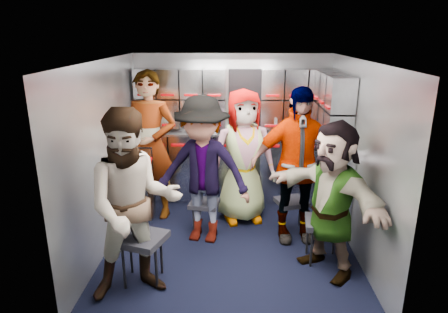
{
  "coord_description": "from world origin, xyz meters",
  "views": [
    {
      "loc": [
        0.05,
        -4.21,
        2.39
      ],
      "look_at": [
        -0.08,
        0.35,
        0.95
      ],
      "focal_mm": 32.0,
      "sensor_mm": 36.0,
      "label": 1
    }
  ],
  "objects_px": {
    "jump_seat_mid_right": "(291,203)",
    "attendant_arc_a": "(134,206)",
    "attendant_arc_b": "(203,171)",
    "attendant_arc_c": "(243,157)",
    "attendant_arc_d": "(296,166)",
    "jump_seat_center": "(242,183)",
    "attendant_arc_e": "(331,199)",
    "jump_seat_near_left": "(142,241)",
    "jump_seat_mid_left": "(204,205)",
    "attendant_standing": "(150,146)",
    "jump_seat_near_right": "(325,225)"
  },
  "relations": [
    {
      "from": "jump_seat_mid_right",
      "to": "attendant_arc_a",
      "type": "xyz_separation_m",
      "value": [
        -1.6,
        -1.3,
        0.53
      ]
    },
    {
      "from": "jump_seat_mid_right",
      "to": "attendant_arc_b",
      "type": "bearing_deg",
      "value": -166.9
    },
    {
      "from": "attendant_arc_c",
      "to": "attendant_arc_d",
      "type": "relative_size",
      "value": 0.94
    },
    {
      "from": "jump_seat_center",
      "to": "attendant_arc_e",
      "type": "relative_size",
      "value": 0.32
    },
    {
      "from": "jump_seat_near_left",
      "to": "jump_seat_mid_left",
      "type": "distance_m",
      "value": 1.18
    },
    {
      "from": "attendant_standing",
      "to": "jump_seat_near_right",
      "type": "bearing_deg",
      "value": -17.41
    },
    {
      "from": "attendant_arc_e",
      "to": "attendant_arc_d",
      "type": "bearing_deg",
      "value": 165.41
    },
    {
      "from": "jump_seat_near_left",
      "to": "jump_seat_mid_right",
      "type": "bearing_deg",
      "value": 34.95
    },
    {
      "from": "attendant_arc_d",
      "to": "jump_seat_mid_right",
      "type": "bearing_deg",
      "value": 83.71
    },
    {
      "from": "attendant_standing",
      "to": "jump_seat_mid_left",
      "type": "bearing_deg",
      "value": -22.46
    },
    {
      "from": "jump_seat_near_right",
      "to": "attendant_arc_c",
      "type": "xyz_separation_m",
      "value": [
        -0.86,
        0.99,
        0.44
      ]
    },
    {
      "from": "jump_seat_mid_left",
      "to": "attendant_arc_d",
      "type": "height_order",
      "value": "attendant_arc_d"
    },
    {
      "from": "jump_seat_near_left",
      "to": "jump_seat_near_right",
      "type": "bearing_deg",
      "value": 13.07
    },
    {
      "from": "jump_seat_near_right",
      "to": "attendant_arc_a",
      "type": "distance_m",
      "value": 2.01
    },
    {
      "from": "attendant_arc_b",
      "to": "attendant_arc_e",
      "type": "xyz_separation_m",
      "value": [
        1.33,
        -0.62,
        -0.06
      ]
    },
    {
      "from": "jump_seat_mid_right",
      "to": "attendant_arc_c",
      "type": "bearing_deg",
      "value": 152.84
    },
    {
      "from": "attendant_standing",
      "to": "attendant_arc_b",
      "type": "xyz_separation_m",
      "value": [
        0.73,
        -0.65,
        -0.11
      ]
    },
    {
      "from": "attendant_arc_a",
      "to": "jump_seat_mid_left",
      "type": "bearing_deg",
      "value": 48.18
    },
    {
      "from": "attendant_arc_b",
      "to": "attendant_arc_d",
      "type": "bearing_deg",
      "value": 16.09
    },
    {
      "from": "jump_seat_mid_left",
      "to": "attendant_standing",
      "type": "bearing_deg",
      "value": 147.1
    },
    {
      "from": "jump_seat_mid_right",
      "to": "jump_seat_near_right",
      "type": "bearing_deg",
      "value": -69.25
    },
    {
      "from": "jump_seat_center",
      "to": "attendant_arc_b",
      "type": "height_order",
      "value": "attendant_arc_b"
    },
    {
      "from": "jump_seat_near_left",
      "to": "jump_seat_mid_right",
      "type": "distance_m",
      "value": 1.95
    },
    {
      "from": "jump_seat_near_right",
      "to": "attendant_arc_e",
      "type": "distance_m",
      "value": 0.42
    },
    {
      "from": "jump_seat_mid_left",
      "to": "attendant_arc_a",
      "type": "xyz_separation_m",
      "value": [
        -0.53,
        -1.23,
        0.54
      ]
    },
    {
      "from": "jump_seat_center",
      "to": "jump_seat_near_right",
      "type": "xyz_separation_m",
      "value": [
        0.86,
        -1.17,
        -0.01
      ]
    },
    {
      "from": "attendant_arc_b",
      "to": "attendant_arc_d",
      "type": "height_order",
      "value": "attendant_arc_d"
    },
    {
      "from": "attendant_standing",
      "to": "attendant_arc_b",
      "type": "bearing_deg",
      "value": -31.35
    },
    {
      "from": "attendant_arc_d",
      "to": "attendant_arc_a",
      "type": "bearing_deg",
      "value": -151.33
    },
    {
      "from": "attendant_arc_a",
      "to": "attendant_arc_d",
      "type": "xyz_separation_m",
      "value": [
        1.6,
        1.12,
        0.02
      ]
    },
    {
      "from": "jump_seat_center",
      "to": "attendant_arc_d",
      "type": "distance_m",
      "value": 1.02
    },
    {
      "from": "jump_seat_mid_right",
      "to": "attendant_arc_d",
      "type": "xyz_separation_m",
      "value": [
        -0.0,
        -0.18,
        0.55
      ]
    },
    {
      "from": "jump_seat_near_right",
      "to": "attendant_arc_b",
      "type": "distance_m",
      "value": 1.47
    },
    {
      "from": "attendant_arc_e",
      "to": "jump_seat_near_left",
      "type": "bearing_deg",
      "value": -117.63
    },
    {
      "from": "jump_seat_mid_left",
      "to": "jump_seat_near_left",
      "type": "bearing_deg",
      "value": -116.72
    },
    {
      "from": "jump_seat_center",
      "to": "attendant_standing",
      "type": "relative_size",
      "value": 0.26
    },
    {
      "from": "attendant_arc_b",
      "to": "jump_seat_mid_right",
      "type": "bearing_deg",
      "value": 25.49
    },
    {
      "from": "attendant_arc_a",
      "to": "attendant_arc_b",
      "type": "relative_size",
      "value": 1.04
    },
    {
      "from": "jump_seat_mid_left",
      "to": "attendant_arc_d",
      "type": "xyz_separation_m",
      "value": [
        1.07,
        -0.11,
        0.56
      ]
    },
    {
      "from": "jump_seat_center",
      "to": "attendant_arc_d",
      "type": "bearing_deg",
      "value": -48.12
    },
    {
      "from": "attendant_arc_b",
      "to": "attendant_arc_d",
      "type": "distance_m",
      "value": 1.07
    },
    {
      "from": "jump_seat_near_left",
      "to": "attendant_standing",
      "type": "relative_size",
      "value": 0.27
    },
    {
      "from": "jump_seat_near_right",
      "to": "attendant_arc_c",
      "type": "relative_size",
      "value": 0.28
    },
    {
      "from": "jump_seat_mid_right",
      "to": "jump_seat_near_right",
      "type": "relative_size",
      "value": 0.91
    },
    {
      "from": "jump_seat_center",
      "to": "jump_seat_mid_right",
      "type": "height_order",
      "value": "jump_seat_center"
    },
    {
      "from": "jump_seat_mid_left",
      "to": "attendant_standing",
      "type": "relative_size",
      "value": 0.21
    },
    {
      "from": "jump_seat_mid_right",
      "to": "attendant_arc_c",
      "type": "xyz_separation_m",
      "value": [
        -0.6,
        0.31,
        0.5
      ]
    },
    {
      "from": "jump_seat_center",
      "to": "attendant_arc_a",
      "type": "bearing_deg",
      "value": -119.3
    },
    {
      "from": "jump_seat_mid_right",
      "to": "attendant_arc_c",
      "type": "height_order",
      "value": "attendant_arc_c"
    },
    {
      "from": "attendant_arc_c",
      "to": "attendant_arc_d",
      "type": "xyz_separation_m",
      "value": [
        0.6,
        -0.49,
        0.05
      ]
    }
  ]
}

